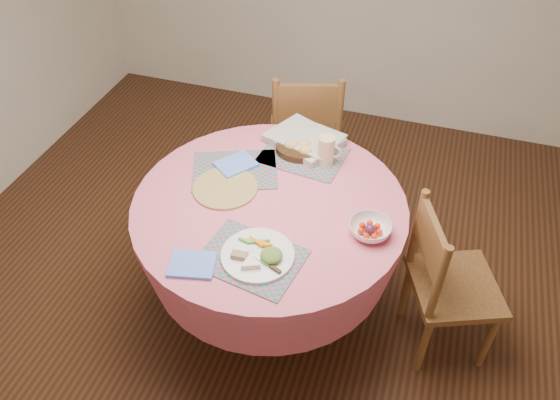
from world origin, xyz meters
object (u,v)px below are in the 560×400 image
Objects in this scene: chair_back at (306,134)px; dining_table at (270,233)px; wicker_trivet at (225,188)px; bread_bowl at (299,149)px; fruit_bowl at (370,229)px; dinner_plate at (259,255)px; chair_right at (446,281)px; latte_mug at (327,150)px.

dining_table is at bearing 78.30° from chair_back.
wicker_trivet is at bearing 172.99° from dining_table.
bread_bowl is 1.15× the size of fruit_bowl.
wicker_trivet is 1.01× the size of dinner_plate.
wicker_trivet is at bearing 68.90° from chair_right.
dining_table is 0.48m from latte_mug.
wicker_trivet reaches higher than dining_table.
latte_mug is at bearing 97.30° from chair_back.
dinner_plate is (-0.76, -0.38, 0.32)m from chair_right.
chair_right reaches higher than dinner_plate.
bread_bowl is at bearing 168.79° from latte_mug.
dining_table is at bearing 71.14° from chair_right.
bread_bowl is 0.16m from latte_mug.
wicker_trivet is 1.50× the size of fruit_bowl.
chair_back is at bearing 114.10° from latte_mug.
chair_back reaches higher than bread_bowl.
dining_table is 6.18× the size of fruit_bowl.
dinner_plate is 0.69m from latte_mug.
latte_mug is at bearing 42.94° from chair_right.
chair_right is 2.88× the size of wicker_trivet.
bread_bowl is (0.11, -0.53, 0.30)m from chair_back.
chair_right reaches higher than fruit_bowl.
fruit_bowl is at bearing -6.84° from wicker_trivet.
chair_back is 0.70m from latte_mug.
latte_mug reaches higher than dining_table.
dining_table is 8.57× the size of latte_mug.
latte_mug is (0.15, -0.03, 0.05)m from bread_bowl.
chair_right is 0.93× the size of chair_back.
bread_bowl is at bearing 86.37° from dining_table.
bread_bowl is (0.25, 0.36, 0.03)m from wicker_trivet.
bread_bowl reaches higher than wicker_trivet.
wicker_trivet is 0.46m from dinner_plate.
wicker_trivet is at bearing 64.11° from chair_back.
chair_back is (-0.08, 0.92, -0.07)m from dining_table.
chair_right is at bearing 26.39° from dinner_plate.
dining_table is 0.52m from fruit_bowl.
wicker_trivet is 1.30× the size of bread_bowl.
chair_back is 0.62m from bread_bowl.
latte_mug is 0.72× the size of fruit_bowl.
bread_bowl reaches higher than dinner_plate.
fruit_bowl is at bearing 83.72° from chair_right.
wicker_trivet is at bearing 173.16° from fruit_bowl.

